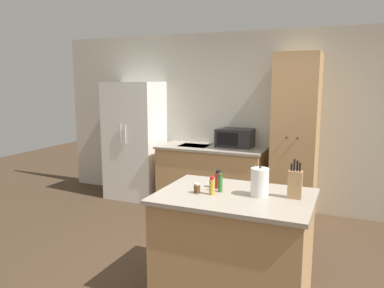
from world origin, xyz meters
TOP-DOWN VIEW (x-y plane):
  - ground_plane at (0.00, 0.00)m, footprint 14.00×14.00m
  - wall_back at (0.00, 2.33)m, footprint 7.20×0.06m
  - refrigerator at (-2.16, 1.99)m, footprint 0.85×0.65m
  - back_counter at (-0.83, 1.97)m, footprint 1.58×0.70m
  - pantry_cabinet at (0.36, 2.00)m, footprint 0.57×0.62m
  - kitchen_island at (0.17, -0.18)m, footprint 1.30×0.93m
  - microwave at (-0.52, 2.11)m, footprint 0.52×0.35m
  - knife_block at (0.65, -0.09)m, footprint 0.11×0.07m
  - spice_bottle_tall_dark at (-0.14, -0.27)m, footprint 0.06×0.06m
  - spice_bottle_short_red at (-0.01, -0.26)m, footprint 0.05×0.05m
  - spice_bottle_amber_oil at (0.03, -0.15)m, footprint 0.04×0.04m
  - spice_bottle_green_herb at (-0.02, -0.05)m, footprint 0.06×0.06m
  - kettle at (0.37, -0.14)m, footprint 0.15×0.15m

SIDE VIEW (x-z plane):
  - ground_plane at x=0.00m, z-range 0.00..0.00m
  - back_counter at x=-0.83m, z-range 0.00..0.93m
  - kitchen_island at x=0.17m, z-range 0.00..0.93m
  - refrigerator at x=-2.16m, z-range 0.00..1.87m
  - spice_bottle_tall_dark at x=-0.14m, z-range 0.93..1.01m
  - spice_bottle_short_red at x=-0.01m, z-range 0.92..1.08m
  - spice_bottle_amber_oil at x=0.03m, z-range 0.92..1.09m
  - spice_bottle_green_herb at x=-0.02m, z-range 0.92..1.09m
  - kettle at x=0.37m, z-range 0.92..1.18m
  - knife_block at x=0.65m, z-range 0.89..1.22m
  - microwave at x=-0.52m, z-range 0.93..1.19m
  - pantry_cabinet at x=0.36m, z-range 0.00..2.25m
  - wall_back at x=0.00m, z-range 0.00..2.60m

